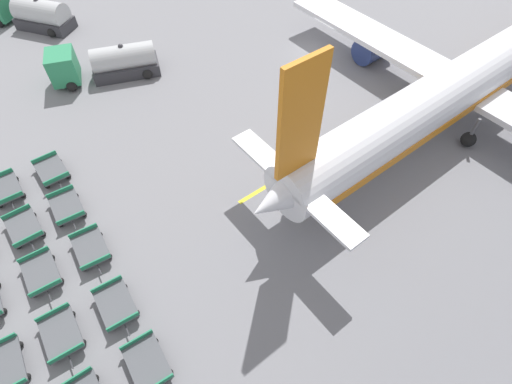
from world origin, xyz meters
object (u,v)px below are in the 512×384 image
(fuel_tanker_primary, at_px, (33,14))
(baggage_dolly_row_near_col_d, at_px, (5,367))
(baggage_dolly_row_mid_b_col_a, at_px, (52,170))
(baggage_dolly_row_mid_a_col_b, at_px, (24,228))
(baggage_dolly_row_mid_a_col_c, at_px, (41,273))
(baggage_dolly_row_mid_b_col_d, at_px, (116,304))
(fuel_tanker_secondary, at_px, (109,63))
(baggage_dolly_row_mid_a_col_d, at_px, (61,334))
(baggage_dolly_row_mid_b_col_e, at_px, (147,363))
(baggage_dolly_row_mid_b_col_c, at_px, (91,248))
(baggage_dolly_row_mid_b_col_b, at_px, (67,207))
(airplane, at_px, (477,75))
(baggage_dolly_row_mid_a_col_a, at_px, (6,189))

(fuel_tanker_primary, relative_size, baggage_dolly_row_near_col_d, 2.57)
(baggage_dolly_row_mid_b_col_a, bearing_deg, baggage_dolly_row_mid_a_col_b, -37.41)
(baggage_dolly_row_mid_a_col_c, relative_size, baggage_dolly_row_mid_b_col_d, 1.00)
(fuel_tanker_secondary, relative_size, baggage_dolly_row_mid_a_col_d, 2.80)
(baggage_dolly_row_mid_b_col_e, bearing_deg, baggage_dolly_row_mid_b_col_c, 179.24)
(baggage_dolly_row_mid_a_col_c, relative_size, baggage_dolly_row_mid_b_col_b, 0.99)
(baggage_dolly_row_mid_a_col_b, bearing_deg, fuel_tanker_primary, 162.18)
(baggage_dolly_row_mid_b_col_a, bearing_deg, baggage_dolly_row_mid_b_col_c, -0.48)
(baggage_dolly_row_mid_a_col_c, height_order, baggage_dolly_row_mid_b_col_a, same)
(fuel_tanker_secondary, xyz_separation_m, baggage_dolly_row_mid_b_col_a, (8.76, -7.98, -0.76))
(baggage_dolly_row_mid_b_col_a, relative_size, baggage_dolly_row_mid_b_col_b, 1.00)
(airplane, bearing_deg, baggage_dolly_row_mid_b_col_e, -83.05)
(baggage_dolly_row_near_col_d, relative_size, baggage_dolly_row_mid_a_col_d, 1.01)
(baggage_dolly_row_mid_a_col_d, height_order, baggage_dolly_row_mid_b_col_a, same)
(baggage_dolly_row_near_col_d, xyz_separation_m, baggage_dolly_row_mid_a_col_a, (-11.73, 2.91, 0.00))
(baggage_dolly_row_mid_a_col_d, bearing_deg, baggage_dolly_row_near_col_d, -89.72)
(baggage_dolly_row_mid_a_col_c, height_order, baggage_dolly_row_mid_a_col_d, same)
(baggage_dolly_row_mid_b_col_d, height_order, baggage_dolly_row_mid_b_col_e, same)
(baggage_dolly_row_mid_b_col_a, xyz_separation_m, baggage_dolly_row_mid_b_col_d, (11.76, -0.23, 0.00))
(airplane, distance_m, baggage_dolly_row_mid_a_col_a, 34.63)
(airplane, xyz_separation_m, baggage_dolly_row_mid_b_col_a, (-11.92, -29.36, -2.73))
(baggage_dolly_row_near_col_d, bearing_deg, baggage_dolly_row_mid_b_col_d, 88.92)
(baggage_dolly_row_mid_a_col_d, xyz_separation_m, baggage_dolly_row_mid_b_col_b, (-7.91, 2.96, 0.00))
(baggage_dolly_row_near_col_d, relative_size, baggage_dolly_row_mid_a_col_c, 1.01)
(baggage_dolly_row_mid_b_col_d, relative_size, baggage_dolly_row_mid_b_col_e, 1.00)
(baggage_dolly_row_mid_b_col_a, bearing_deg, baggage_dolly_row_mid_a_col_a, -91.45)
(baggage_dolly_row_near_col_d, relative_size, baggage_dolly_row_mid_b_col_b, 1.00)
(fuel_tanker_secondary, height_order, baggage_dolly_row_near_col_d, fuel_tanker_secondary)
(airplane, height_order, baggage_dolly_row_mid_a_col_c, airplane)
(baggage_dolly_row_near_col_d, bearing_deg, fuel_tanker_primary, 161.38)
(airplane, xyz_separation_m, baggage_dolly_row_mid_b_col_c, (-4.32, -29.42, -2.73))
(baggage_dolly_row_mid_b_col_a, distance_m, baggage_dolly_row_mid_b_col_e, 15.52)
(fuel_tanker_primary, xyz_separation_m, baggage_dolly_row_mid_b_col_d, (32.94, -5.36, -0.79))
(fuel_tanker_primary, bearing_deg, baggage_dolly_row_mid_b_col_e, -8.22)
(baggage_dolly_row_mid_a_col_b, height_order, baggage_dolly_row_mid_b_col_b, same)
(baggage_dolly_row_mid_a_col_d, xyz_separation_m, baggage_dolly_row_mid_b_col_d, (0.12, 2.94, 0.00))
(fuel_tanker_secondary, xyz_separation_m, baggage_dolly_row_mid_b_col_d, (20.52, -8.21, -0.76))
(baggage_dolly_row_mid_a_col_a, bearing_deg, baggage_dolly_row_mid_b_col_e, 10.35)
(baggage_dolly_row_mid_a_col_b, bearing_deg, baggage_dolly_row_mid_b_col_c, 36.56)
(baggage_dolly_row_mid_b_col_e, bearing_deg, baggage_dolly_row_mid_a_col_c, -160.73)
(baggage_dolly_row_mid_b_col_a, relative_size, baggage_dolly_row_mid_b_col_d, 1.00)
(baggage_dolly_row_mid_a_col_b, height_order, baggage_dolly_row_mid_b_col_d, same)
(baggage_dolly_row_mid_b_col_c, height_order, baggage_dolly_row_mid_b_col_e, same)
(baggage_dolly_row_mid_a_col_d, bearing_deg, baggage_dolly_row_mid_a_col_b, 178.04)
(baggage_dolly_row_mid_a_col_a, xyz_separation_m, baggage_dolly_row_mid_b_col_e, (15.60, 2.85, 0.00))
(fuel_tanker_primary, height_order, baggage_dolly_row_mid_a_col_b, fuel_tanker_primary)
(baggage_dolly_row_mid_a_col_c, bearing_deg, fuel_tanker_secondary, 146.10)
(fuel_tanker_primary, relative_size, fuel_tanker_secondary, 0.93)
(baggage_dolly_row_mid_b_col_a, height_order, baggage_dolly_row_mid_b_col_e, same)
(baggage_dolly_row_mid_a_col_b, height_order, baggage_dolly_row_mid_b_col_e, same)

